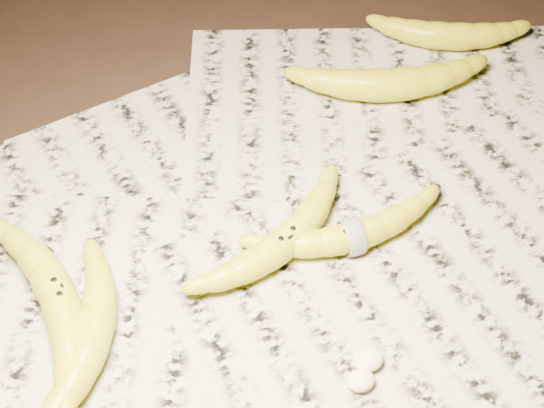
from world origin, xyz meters
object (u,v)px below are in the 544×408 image
object	(u,v)px
banana_center	(285,240)
banana_upper_a	(391,82)
banana_left_b	(92,335)
banana_left_a	(57,296)
banana_upper_b	(450,34)
banana_taped	(352,234)

from	to	relation	value
banana_center	banana_upper_a	distance (m)	0.27
banana_left_b	banana_center	size ratio (longest dim) A/B	0.95
banana_center	banana_upper_a	size ratio (longest dim) A/B	0.89
banana_left_a	banana_upper_a	distance (m)	0.47
banana_left_a	banana_upper_a	size ratio (longest dim) A/B	1.01
banana_center	banana_upper_b	bearing A→B (deg)	10.86
banana_center	banana_upper_a	world-z (taller)	banana_upper_a
banana_left_b	banana_upper_b	distance (m)	0.60
banana_left_a	banana_center	bearing A→B (deg)	-100.30
banana_left_b	banana_center	bearing A→B (deg)	-52.39
banana_left_b	banana_taped	size ratio (longest dim) A/B	0.94
banana_left_a	banana_upper_a	world-z (taller)	banana_upper_a
banana_taped	banana_upper_b	distance (m)	0.36
banana_center	banana_upper_b	distance (m)	0.40
banana_upper_a	banana_taped	bearing A→B (deg)	-110.52
banana_taped	banana_upper_b	size ratio (longest dim) A/B	1.09
banana_taped	banana_upper_a	world-z (taller)	banana_upper_a
banana_left_a	banana_taped	size ratio (longest dim) A/B	1.11
banana_left_b	banana_center	xyz separation A→B (m)	(0.21, 0.04, -0.00)
banana_left_b	banana_upper_a	bearing A→B (deg)	-35.83
banana_taped	banana_left_b	bearing A→B (deg)	-172.86
banana_left_a	banana_taped	distance (m)	0.30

